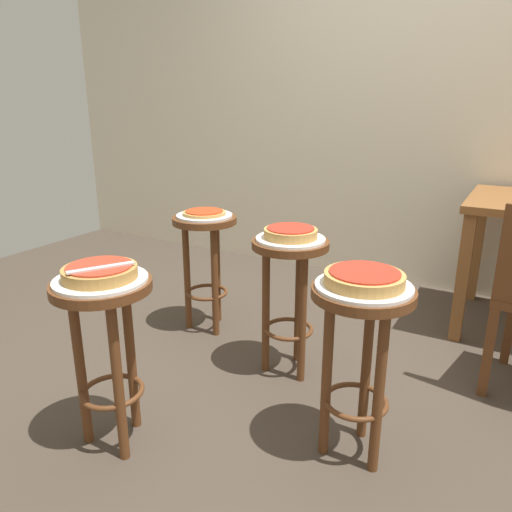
{
  "coord_description": "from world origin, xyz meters",
  "views": [
    {
      "loc": [
        0.7,
        -1.74,
        1.23
      ],
      "look_at": [
        -0.31,
        0.03,
        0.58
      ],
      "focal_mm": 34.12,
      "sensor_mm": 36.0,
      "label": 1
    }
  ],
  "objects_px": {
    "stool_rear": "(205,249)",
    "serving_plate_leftside": "(290,239)",
    "pizza_foreground": "(100,272)",
    "stool_leftside": "(290,278)",
    "serving_plate_foreground": "(101,280)",
    "pizza_middle": "(364,278)",
    "pizza_server_knife": "(101,268)",
    "stool_middle": "(360,337)",
    "serving_plate_rear": "(204,216)",
    "serving_plate_middle": "(364,286)",
    "pizza_leftside": "(291,233)",
    "pizza_rear": "(204,213)",
    "stool_foreground": "(106,329)"
  },
  "relations": [
    {
      "from": "stool_rear",
      "to": "serving_plate_leftside",
      "type": "bearing_deg",
      "value": -17.56
    },
    {
      "from": "pizza_foreground",
      "to": "stool_leftside",
      "type": "relative_size",
      "value": 0.39
    },
    {
      "from": "serving_plate_foreground",
      "to": "serving_plate_leftside",
      "type": "relative_size",
      "value": 1.03
    },
    {
      "from": "pizza_middle",
      "to": "pizza_server_knife",
      "type": "distance_m",
      "value": 0.86
    },
    {
      "from": "stool_middle",
      "to": "serving_plate_rear",
      "type": "bearing_deg",
      "value": 150.87
    },
    {
      "from": "pizza_foreground",
      "to": "serving_plate_middle",
      "type": "xyz_separation_m",
      "value": [
        0.8,
        0.38,
        -0.03
      ]
    },
    {
      "from": "serving_plate_foreground",
      "to": "serving_plate_middle",
      "type": "height_order",
      "value": "same"
    },
    {
      "from": "pizza_leftside",
      "to": "pizza_server_knife",
      "type": "distance_m",
      "value": 0.86
    },
    {
      "from": "pizza_middle",
      "to": "pizza_rear",
      "type": "xyz_separation_m",
      "value": [
        -1.05,
        0.59,
        -0.01
      ]
    },
    {
      "from": "pizza_rear",
      "to": "pizza_leftside",
      "type": "bearing_deg",
      "value": -17.56
    },
    {
      "from": "pizza_foreground",
      "to": "serving_plate_middle",
      "type": "distance_m",
      "value": 0.88
    },
    {
      "from": "pizza_leftside",
      "to": "serving_plate_rear",
      "type": "bearing_deg",
      "value": 162.44
    },
    {
      "from": "pizza_middle",
      "to": "serving_plate_leftside",
      "type": "xyz_separation_m",
      "value": [
        -0.46,
        0.4,
        -0.03
      ]
    },
    {
      "from": "stool_leftside",
      "to": "stool_foreground",
      "type": "bearing_deg",
      "value": -113.37
    },
    {
      "from": "stool_rear",
      "to": "serving_plate_rear",
      "type": "height_order",
      "value": "serving_plate_rear"
    },
    {
      "from": "stool_middle",
      "to": "pizza_server_knife",
      "type": "bearing_deg",
      "value": -152.3
    },
    {
      "from": "stool_foreground",
      "to": "serving_plate_leftside",
      "type": "xyz_separation_m",
      "value": [
        0.34,
        0.78,
        0.18
      ]
    },
    {
      "from": "pizza_foreground",
      "to": "stool_leftside",
      "type": "xyz_separation_m",
      "value": [
        0.34,
        0.78,
        -0.21
      ]
    },
    {
      "from": "serving_plate_foreground",
      "to": "pizza_rear",
      "type": "relative_size",
      "value": 1.41
    },
    {
      "from": "stool_foreground",
      "to": "pizza_rear",
      "type": "xyz_separation_m",
      "value": [
        -0.26,
        0.97,
        0.2
      ]
    },
    {
      "from": "stool_leftside",
      "to": "serving_plate_leftside",
      "type": "relative_size",
      "value": 2.1
    },
    {
      "from": "serving_plate_foreground",
      "to": "pizza_rear",
      "type": "distance_m",
      "value": 1.0
    },
    {
      "from": "stool_leftside",
      "to": "pizza_server_knife",
      "type": "bearing_deg",
      "value": -111.0
    },
    {
      "from": "pizza_middle",
      "to": "pizza_leftside",
      "type": "relative_size",
      "value": 1.11
    },
    {
      "from": "pizza_rear",
      "to": "serving_plate_leftside",
      "type": "bearing_deg",
      "value": -17.56
    },
    {
      "from": "serving_plate_middle",
      "to": "serving_plate_foreground",
      "type": "bearing_deg",
      "value": -154.35
    },
    {
      "from": "stool_foreground",
      "to": "pizza_foreground",
      "type": "bearing_deg",
      "value": 180.0
    },
    {
      "from": "stool_middle",
      "to": "pizza_middle",
      "type": "height_order",
      "value": "pizza_middle"
    },
    {
      "from": "pizza_foreground",
      "to": "pizza_leftside",
      "type": "xyz_separation_m",
      "value": [
        0.34,
        0.78,
        -0.0
      ]
    },
    {
      "from": "serving_plate_middle",
      "to": "pizza_middle",
      "type": "bearing_deg",
      "value": 0.0
    },
    {
      "from": "pizza_middle",
      "to": "serving_plate_rear",
      "type": "height_order",
      "value": "pizza_middle"
    },
    {
      "from": "stool_leftside",
      "to": "pizza_leftside",
      "type": "height_order",
      "value": "pizza_leftside"
    },
    {
      "from": "stool_foreground",
      "to": "stool_middle",
      "type": "xyz_separation_m",
      "value": [
        0.8,
        0.38,
        0.0
      ]
    },
    {
      "from": "pizza_middle",
      "to": "pizza_leftside",
      "type": "distance_m",
      "value": 0.61
    },
    {
      "from": "serving_plate_middle",
      "to": "pizza_foreground",
      "type": "bearing_deg",
      "value": -154.35
    },
    {
      "from": "stool_foreground",
      "to": "pizza_middle",
      "type": "height_order",
      "value": "pizza_middle"
    },
    {
      "from": "serving_plate_leftside",
      "to": "pizza_server_knife",
      "type": "height_order",
      "value": "pizza_server_knife"
    },
    {
      "from": "serving_plate_middle",
      "to": "serving_plate_rear",
      "type": "xyz_separation_m",
      "value": [
        -1.05,
        0.59,
        0.0
      ]
    },
    {
      "from": "stool_middle",
      "to": "pizza_rear",
      "type": "relative_size",
      "value": 2.86
    },
    {
      "from": "pizza_foreground",
      "to": "stool_leftside",
      "type": "height_order",
      "value": "pizza_foreground"
    },
    {
      "from": "pizza_foreground",
      "to": "pizza_middle",
      "type": "distance_m",
      "value": 0.88
    },
    {
      "from": "pizza_middle",
      "to": "serving_plate_leftside",
      "type": "height_order",
      "value": "pizza_middle"
    },
    {
      "from": "serving_plate_leftside",
      "to": "serving_plate_rear",
      "type": "height_order",
      "value": "same"
    },
    {
      "from": "serving_plate_foreground",
      "to": "stool_rear",
      "type": "height_order",
      "value": "serving_plate_foreground"
    },
    {
      "from": "serving_plate_foreground",
      "to": "pizza_leftside",
      "type": "distance_m",
      "value": 0.85
    },
    {
      "from": "pizza_leftside",
      "to": "serving_plate_rear",
      "type": "xyz_separation_m",
      "value": [
        -0.6,
        0.19,
        -0.03
      ]
    },
    {
      "from": "pizza_leftside",
      "to": "pizza_server_knife",
      "type": "height_order",
      "value": "pizza_server_knife"
    },
    {
      "from": "stool_leftside",
      "to": "pizza_server_knife",
      "type": "relative_size",
      "value": 2.93
    },
    {
      "from": "stool_middle",
      "to": "serving_plate_leftside",
      "type": "xyz_separation_m",
      "value": [
        -0.46,
        0.4,
        0.18
      ]
    },
    {
      "from": "serving_plate_foreground",
      "to": "serving_plate_rear",
      "type": "bearing_deg",
      "value": 104.96
    }
  ]
}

